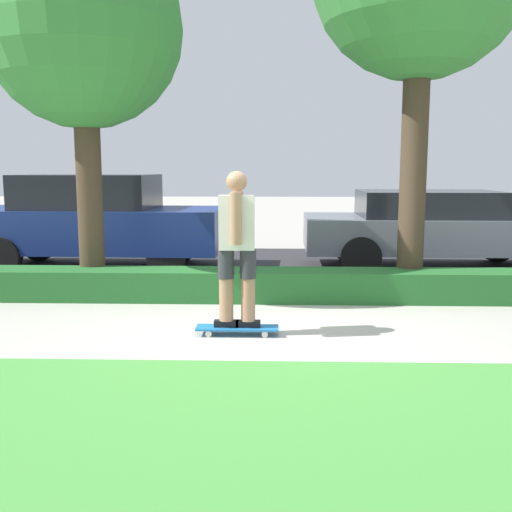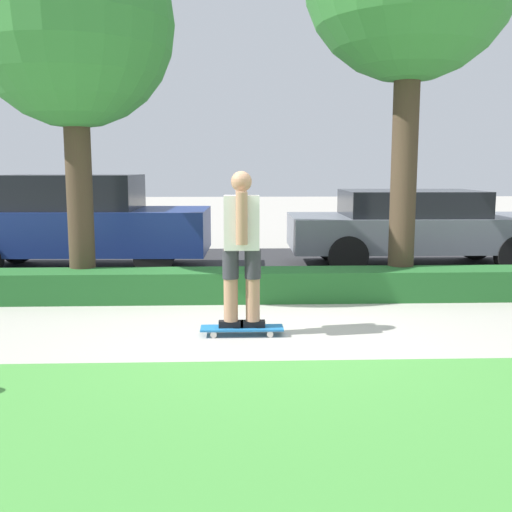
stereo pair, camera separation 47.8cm
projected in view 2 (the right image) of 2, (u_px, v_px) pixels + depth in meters
name	position (u px, v px, depth m)	size (l,w,h in m)	color
ground_plane	(269.00, 332.00, 6.47)	(60.00, 60.00, 0.00)	#ADA89E
grass_lawn_strip	(299.00, 471.00, 3.50)	(13.05, 4.00, 0.01)	#47933D
street_asphalt	(255.00, 267.00, 10.62)	(13.05, 5.00, 0.01)	#2D2D30
hedge_row	(262.00, 285.00, 8.02)	(13.05, 0.60, 0.41)	#236028
skateboard	(242.00, 329.00, 6.34)	(0.88, 0.24, 0.09)	#1E6BAD
skater_person	(242.00, 245.00, 6.21)	(0.49, 0.42, 1.64)	black
tree_near	(72.00, 28.00, 7.73)	(2.65, 2.65, 4.91)	#423323
parked_car_front	(78.00, 222.00, 10.29)	(4.45, 1.88, 1.64)	navy
parked_car_middle	(416.00, 226.00, 10.61)	(4.53, 1.91, 1.36)	slate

